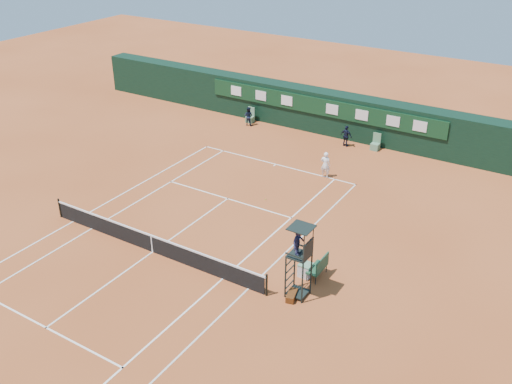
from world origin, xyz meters
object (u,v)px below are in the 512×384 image
player_bench (319,266)px  umpire_chair (299,247)px  tennis_net (152,243)px  player (325,165)px  cooler (305,270)px

player_bench → umpire_chair: bearing=-97.7°
umpire_chair → tennis_net: bearing=-174.3°
umpire_chair → player: size_ratio=2.06×
tennis_net → player_bench: (7.72, 2.38, 0.09)m
cooler → player: bearing=110.8°
cooler → umpire_chair: bearing=-76.0°
umpire_chair → player: 11.92m
umpire_chair → player: umpire_chair is taller
player → umpire_chair: bearing=102.7°
tennis_net → cooler: (7.15, 2.16, -0.18)m
tennis_net → player: 12.35m
player_bench → tennis_net: bearing=-162.9°
umpire_chair → cooler: (-0.35, 1.42, -2.13)m
umpire_chair → cooler: size_ratio=5.30×
player_bench → player: (-4.26, 9.47, 0.23)m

